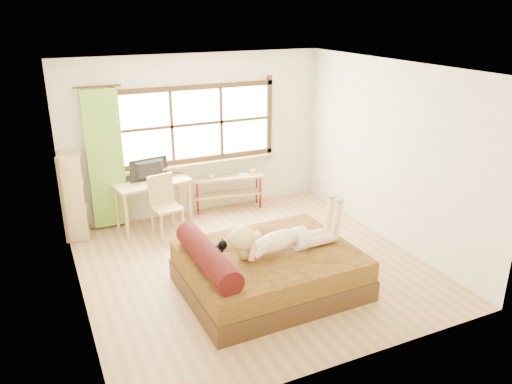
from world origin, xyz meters
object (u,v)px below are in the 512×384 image
woman (283,227)px  kitten (213,250)px  chair (164,201)px  pipe_shelf (229,185)px  bed (266,269)px  desk (152,187)px  bookshelf (74,194)px

woman → kitten: bearing=168.9°
chair → pipe_shelf: bearing=10.9°
bed → kitten: bearing=170.1°
desk → bookshelf: size_ratio=0.94×
kitten → bookshelf: size_ratio=0.24×
bookshelf → woman: bearing=-41.8°
kitten → pipe_shelf: (1.26, 2.62, -0.21)m
desk → pipe_shelf: bearing=-4.8°
kitten → pipe_shelf: kitten is taller
desk → bookshelf: bearing=165.6°
woman → desk: 2.84m
bed → bookshelf: bookshelf is taller
chair → pipe_shelf: (1.29, 0.48, -0.07)m
woman → bookshelf: bookshelf is taller
bed → pipe_shelf: (0.59, 2.72, 0.16)m
bed → woman: size_ratio=1.45×
bed → kitten: size_ratio=6.79×
woman → pipe_shelf: woman is taller
bed → bookshelf: size_ratio=1.60×
pipe_shelf → kitten: bearing=-106.1°
chair → woman: bearing=-78.2°
woman → kitten: woman is taller
kitten → desk: 2.51m
bookshelf → pipe_shelf: bearing=10.3°
pipe_shelf → bookshelf: size_ratio=0.93×
bed → bookshelf: (-1.97, 2.70, 0.40)m
bed → pipe_shelf: bed is taller
kitten → desk: (-0.12, 2.50, -0.01)m
kitten → woman: bearing=-11.1°
woman → bookshelf: (-2.18, 2.75, -0.16)m
woman → bookshelf: 3.51m
woman → pipe_shelf: size_ratio=1.19×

